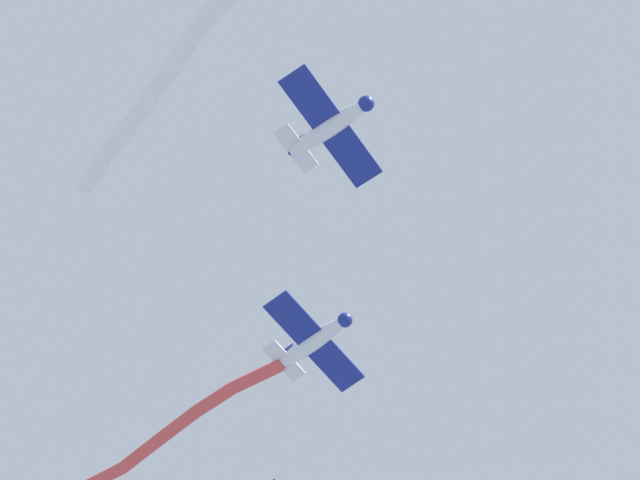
# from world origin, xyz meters

# --- Properties ---
(smoke_trail_lead) EXTENTS (12.36, 15.03, 5.02)m
(smoke_trail_lead) POSITION_xyz_m (-5.15, 7.27, 62.80)
(smoke_trail_lead) COLOR white
(airplane_left_wing) EXTENTS (4.99, 6.04, 1.59)m
(airplane_left_wing) POSITION_xyz_m (1.49, 10.28, 61.20)
(airplane_left_wing) COLOR silver
(airplane_right_wing) EXTENTS (5.11, 5.88, 1.59)m
(airplane_right_wing) POSITION_xyz_m (0.47, 21.70, 61.45)
(airplane_right_wing) COLOR silver
(smoke_trail_right_wing) EXTENTS (18.81, 17.47, 4.05)m
(smoke_trail_right_wing) POSITION_xyz_m (-10.86, 30.95, 62.92)
(smoke_trail_right_wing) COLOR #DB4C4C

